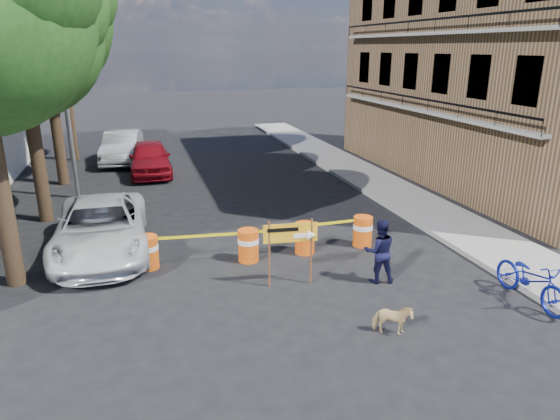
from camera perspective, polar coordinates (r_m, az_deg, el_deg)
ground at (r=12.59m, az=2.33°, el=-8.46°), size 120.00×120.00×0.00m
sidewalk_east at (r=20.13m, az=13.78°, el=1.54°), size 2.40×40.00×0.15m
apartment_building at (r=24.35m, az=24.96°, el=17.37°), size 8.00×16.00×12.00m
tree_mid_a at (r=17.95m, az=-27.51°, el=17.37°), size 5.25×5.00×8.68m
tree_mid_b at (r=22.91m, az=-25.45°, el=19.17°), size 5.67×5.40×9.62m
tree_far at (r=27.86m, az=-23.80°, el=17.85°), size 5.04×4.80×8.84m
streetlamp at (r=20.34m, az=-23.31°, el=13.14°), size 1.25×0.18×8.00m
barrel_far_left at (r=13.73m, az=-14.90°, el=-4.61°), size 0.58×0.58×0.90m
barrel_mid_left at (r=13.73m, az=-3.65°, el=-4.00°), size 0.58×0.58×0.90m
barrel_mid_right at (r=14.25m, az=2.85°, el=-3.15°), size 0.58×0.58×0.90m
barrel_far_right at (r=14.95m, az=9.43°, el=-2.33°), size 0.58×0.58×0.90m
detour_sign at (r=12.08m, az=1.96°, el=-3.18°), size 1.33×0.29×1.71m
pedestrian at (r=12.64m, az=11.30°, el=-4.63°), size 0.91×0.77×1.64m
bicycle at (r=12.69m, az=27.11°, el=-4.97°), size 0.77×1.15×2.17m
dog at (r=10.67m, az=12.71°, el=-12.13°), size 0.87×0.66×0.67m
suv_white at (r=15.03m, az=-19.76°, el=-1.94°), size 2.53×5.44×1.51m
sedan_red at (r=23.95m, az=-14.64°, el=5.79°), size 1.85×4.53×1.54m
sedan_silver at (r=27.00m, az=-17.60°, el=6.92°), size 2.23×4.96×1.58m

